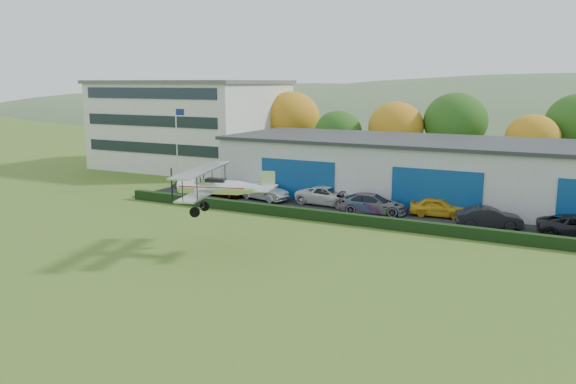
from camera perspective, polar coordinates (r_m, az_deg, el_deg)
The scene contains 15 objects.
ground at distance 29.30m, azimuth -6.48°, elevation -9.79°, with size 300.00×300.00×0.00m, color #476821.
apron at distance 46.52m, azimuth 11.40°, elevation -2.19°, with size 48.00×9.00×0.05m, color black.
hedge at distance 41.96m, azimuth 9.55°, elevation -3.00°, with size 46.00×0.60×0.80m, color black.
hangar at distance 52.23m, azimuth 15.80°, elevation 1.95°, with size 40.60×12.60×5.30m.
office_block at distance 72.42m, azimuth -9.36°, elevation 6.57°, with size 20.60×15.60×10.40m.
flagpole at distance 57.26m, azimuth -10.70°, elevation 5.05°, with size 1.05×0.10×8.00m.
tree_belt at distance 65.09m, azimuth 14.72°, elevation 6.26°, with size 75.70×13.22×10.12m.
distant_hills at distance 165.47m, azimuth 20.59°, elevation 1.90°, with size 430.00×196.00×56.00m.
car_0 at distance 53.02m, azimuth -6.19°, elevation 0.32°, with size 1.64×4.08×1.39m, color gray.
car_1 at distance 51.05m, azimuth -2.34°, elevation 0.05°, with size 1.62×4.64×1.53m, color silver.
car_2 at distance 49.15m, azimuth 3.94°, elevation -0.38°, with size 2.54×5.50×1.53m, color silver.
car_3 at distance 46.33m, azimuth 8.20°, elevation -1.12°, with size 2.18×5.36×1.56m, color gray.
car_4 at distance 46.21m, azimuth 14.41°, elevation -1.46°, with size 1.69×4.21×1.44m, color gold.
car_5 at distance 43.63m, azimuth 18.98°, elevation -2.38°, with size 1.58×4.52×1.49m, color black.
biplane at distance 35.51m, azimuth -6.89°, elevation 0.62°, with size 6.61×7.48×2.80m.
Camera 1 is at (15.60, -22.61, 10.20)m, focal length 36.55 mm.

